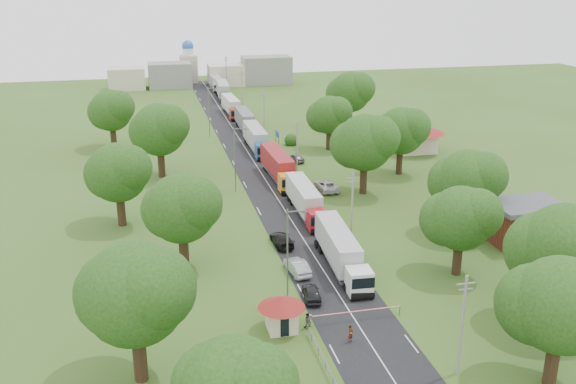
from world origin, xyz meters
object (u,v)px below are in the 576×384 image
object	(u,v)px
boom_barrier	(342,314)
guard_booth	(282,309)
pedestrian_near	(351,334)
car_lane_front	(311,293)
truck_0	(340,250)
info_sign	(277,137)
car_lane_mid	(297,267)

from	to	relation	value
boom_barrier	guard_booth	size ratio (longest dim) A/B	2.10
pedestrian_near	car_lane_front	bearing A→B (deg)	60.04
guard_booth	truck_0	bearing A→B (deg)	50.83
boom_barrier	pedestrian_near	xyz separation A→B (m)	(-0.29, -3.50, -0.06)
info_sign	truck_0	size ratio (longest dim) A/B	0.27
info_sign	car_lane_mid	size ratio (longest dim) A/B	0.86
boom_barrier	car_lane_mid	bearing A→B (deg)	98.43
boom_barrier	truck_0	xyz separation A→B (m)	(3.31, 11.24, 1.34)
boom_barrier	car_lane_mid	size ratio (longest dim) A/B	1.93
guard_booth	pedestrian_near	distance (m)	6.70
boom_barrier	info_sign	distance (m)	60.39
guard_booth	car_lane_front	size ratio (longest dim) A/B	1.07
guard_booth	car_lane_mid	xyz separation A→B (m)	(4.20, 11.08, -1.38)
truck_0	car_lane_front	size ratio (longest dim) A/B	3.69
boom_barrier	car_lane_mid	world-z (taller)	car_lane_mid
info_sign	car_lane_mid	xyz separation A→B (m)	(-8.20, -48.92, -2.22)
boom_barrier	car_lane_front	xyz separation A→B (m)	(-1.64, 5.00, -0.19)
guard_booth	pedestrian_near	world-z (taller)	guard_booth
car_lane_mid	truck_0	bearing A→B (deg)	174.73
car_lane_mid	pedestrian_near	world-z (taller)	pedestrian_near
car_lane_front	pedestrian_near	distance (m)	8.61
info_sign	car_lane_front	bearing A→B (deg)	-98.48
car_lane_front	pedestrian_near	bearing A→B (deg)	105.43
info_sign	pedestrian_near	xyz separation A→B (m)	(-6.85, -63.50, -2.17)
guard_booth	boom_barrier	bearing A→B (deg)	0.01
boom_barrier	info_sign	xyz separation A→B (m)	(6.56, 60.00, 2.11)
truck_0	pedestrian_near	distance (m)	15.24
guard_booth	truck_0	distance (m)	14.50
info_sign	car_lane_front	distance (m)	55.66
car_lane_mid	car_lane_front	bearing A→B (deg)	82.91
guard_booth	car_lane_front	world-z (taller)	guard_booth
truck_0	pedestrian_near	size ratio (longest dim) A/B	9.18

